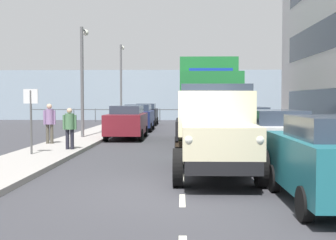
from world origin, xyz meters
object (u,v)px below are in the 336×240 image
Objects in this scene: car_maroon_oppositeside_0 at (127,122)px; car_white_kerbside_1 at (275,137)px; lorry_cargo_green at (206,99)px; car_teal_kerbside_near at (331,159)px; lamp_post_promenade at (83,70)px; car_silver_kerbside_3 at (233,120)px; truck_vintage_cream at (215,132)px; pedestrian_couple_b at (70,125)px; car_navy_oppositeside_1 at (138,117)px; pedestrian_with_bag at (49,120)px; car_black_oppositeside_2 at (146,114)px; street_sign at (31,110)px; lamp_post_far at (121,76)px; car_grey_kerbside_2 at (247,126)px.

car_white_kerbside_1 is at bearing 122.21° from car_maroon_oppositeside_0.
lorry_cargo_green is 1.87× the size of car_maroon_oppositeside_0.
lamp_post_promenade is (7.86, -13.55, 2.62)m from car_teal_kerbside_near.
lamp_post_promenade is (7.86, 2.32, 2.62)m from car_silver_kerbside_3.
lorry_cargo_green is at bearing -76.68° from car_white_kerbside_1.
truck_vintage_cream is 3.60× the size of pedestrian_couple_b.
car_teal_kerbside_near is at bearing 90.00° from car_silver_kerbside_3.
truck_vintage_cream is 1.36× the size of car_white_kerbside_1.
pedestrian_with_bag is at bearing 74.15° from car_navy_oppositeside_1.
car_white_kerbside_1 is at bearing -135.15° from truck_vintage_cream.
car_teal_kerbside_near is (-1.68, 12.10, -1.18)m from lorry_cargo_green.
car_teal_kerbside_near is at bearing 105.90° from car_navy_oppositeside_1.
lorry_cargo_green is 2.08× the size of car_black_oppositeside_2.
street_sign is (6.07, -3.42, 0.50)m from truck_vintage_cream.
car_teal_kerbside_near is at bearing 120.12° from lamp_post_promenade.
car_white_kerbside_1 is at bearing 103.32° from lorry_cargo_green.
car_maroon_oppositeside_0 is 5.95m from car_navy_oppositeside_1.
lamp_post_promenade is 0.89× the size of lamp_post_far.
pedestrian_couple_b is (7.10, -2.93, 0.17)m from car_white_kerbside_1.
car_silver_kerbside_3 is at bearing 127.33° from lamp_post_far.
street_sign is (8.05, 4.12, 0.79)m from car_grey_kerbside_2.
car_grey_kerbside_2 is at bearing 116.46° from lamp_post_far.
car_teal_kerbside_near is at bearing 131.88° from pedestrian_couple_b.
car_grey_kerbside_2 is 5.31m from car_silver_kerbside_3.
car_white_kerbside_1 and car_navy_oppositeside_1 have the same top height.
pedestrian_with_bag is at bearing -30.64° from car_white_kerbside_1.
truck_vintage_cream is at bearing 88.13° from lorry_cargo_green.
car_teal_kerbside_near and car_navy_oppositeside_1 have the same top height.
car_grey_kerbside_2 is at bearing 90.00° from car_silver_kerbside_3.
car_teal_kerbside_near is 10.63m from pedestrian_couple_b.
car_black_oppositeside_2 is at bearing -70.09° from car_grey_kerbside_2.
truck_vintage_cream is 12.29m from lamp_post_promenade.
lorry_cargo_green is 12.27m from car_teal_kerbside_near.
car_white_kerbside_1 is 16.03m from car_navy_oppositeside_1.
car_white_kerbside_1 and car_grey_kerbside_2 have the same top height.
lorry_cargo_green is 4.81× the size of pedestrian_with_bag.
car_black_oppositeside_2 is (5.69, -26.27, 0.00)m from car_teal_kerbside_near.
car_maroon_oppositeside_0 is (4.01, -1.93, -1.18)m from lorry_cargo_green.
lamp_post_far is at bearing -69.96° from car_white_kerbside_1.
pedestrian_with_bag is at bearing 86.73° from lamp_post_far.
car_black_oppositeside_2 is at bearing -167.72° from lamp_post_far.
car_navy_oppositeside_1 is at bearing 90.00° from car_black_oppositeside_2.
car_grey_kerbside_2 is at bearing 121.15° from car_navy_oppositeside_1.
car_grey_kerbside_2 is (0.00, -5.57, -0.00)m from car_white_kerbside_1.
car_teal_kerbside_near is at bearing 141.37° from street_sign.
lorry_cargo_green is at bearing -82.08° from car_teal_kerbside_near.
car_maroon_oppositeside_0 is at bearing 17.98° from car_silver_kerbside_3.
truck_vintage_cream is 23.55m from car_black_oppositeside_2.
car_silver_kerbside_3 is (-1.98, -12.85, -0.28)m from truck_vintage_cream.
lamp_post_promenade is at bearing -59.88° from car_teal_kerbside_near.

